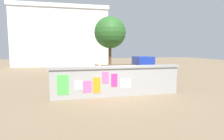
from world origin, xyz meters
name	(u,v)px	position (x,y,z in m)	size (l,w,h in m)	color
ground	(95,75)	(0.00, 8.00, 0.00)	(60.00, 60.00, 0.00)	#7A664C
poster_wall	(117,81)	(-0.01, 0.00, 0.80)	(6.79, 0.42, 1.56)	#989898
auto_rickshaw_truck	(130,70)	(1.97, 3.78, 0.90)	(3.63, 1.57, 1.85)	black
motorcycle	(74,78)	(-2.07, 3.79, 0.46)	(1.89, 0.57, 0.87)	black
bicycle_near	(87,75)	(-0.99, 5.40, 0.36)	(1.66, 0.60, 0.95)	black
person_walking	(97,74)	(-0.85, 1.30, 0.99)	(0.40, 0.40, 1.62)	#D83F72
tree_roadside	(110,33)	(1.82, 9.75, 4.03)	(3.19, 3.19, 5.64)	brown
building_background	(62,37)	(-3.17, 20.48, 4.16)	(13.04, 7.13, 8.29)	silver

